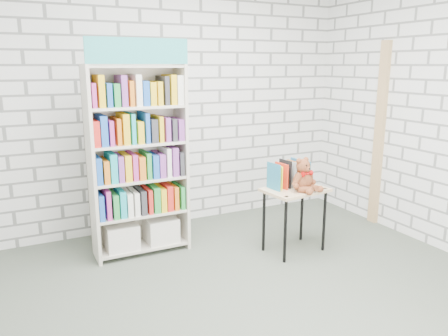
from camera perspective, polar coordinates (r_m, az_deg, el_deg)
name	(u,v)px	position (r m, az deg, el deg)	size (l,w,h in m)	color
ground	(251,302)	(3.63, 3.52, -17.10)	(4.50, 4.50, 0.00)	#485044
room_shell	(254,72)	(3.13, 4.00, 12.35)	(4.52, 4.02, 2.81)	silver
bookshelf	(138,160)	(4.30, -11.17, 1.07)	(0.92, 0.36, 2.07)	beige
display_table	(295,197)	(4.37, 9.25, -3.82)	(0.65, 0.49, 0.65)	tan
table_books	(289,174)	(4.39, 8.50, -0.81)	(0.44, 0.23, 0.25)	teal
teddy_bear	(304,178)	(4.26, 10.42, -1.25)	(0.30, 0.29, 0.32)	maroon
door_trim	(379,135)	(5.33, 19.61, 4.07)	(0.05, 0.12, 2.10)	tan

